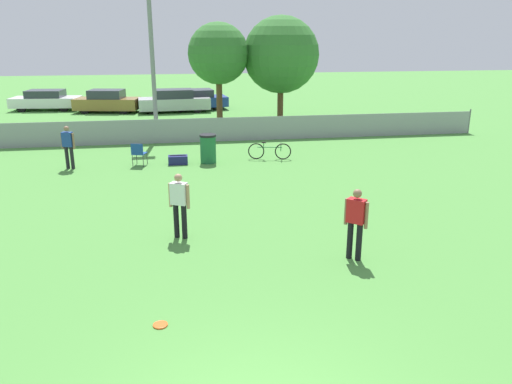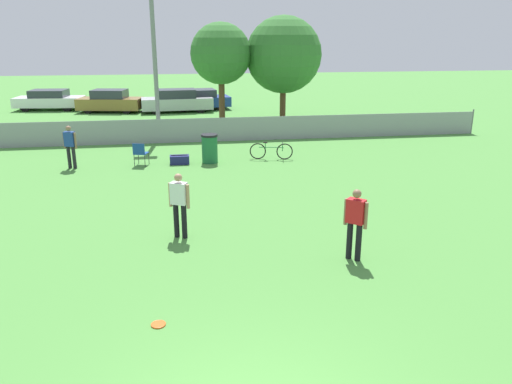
{
  "view_description": "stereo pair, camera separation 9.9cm",
  "coord_description": "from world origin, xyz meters",
  "px_view_note": "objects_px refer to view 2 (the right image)",
  "views": [
    {
      "loc": [
        -0.83,
        -4.83,
        4.75
      ],
      "look_at": [
        1.05,
        6.72,
        1.05
      ],
      "focal_mm": 35.0,
      "sensor_mm": 36.0,
      "label": 1
    },
    {
      "loc": [
        -0.73,
        -4.84,
        4.75
      ],
      "look_at": [
        1.05,
        6.72,
        1.05
      ],
      "focal_mm": 35.0,
      "sensor_mm": 36.0,
      "label": 2
    }
  ],
  "objects_px": {
    "parked_car_tan": "(110,101)",
    "player_thrower_red": "(355,220)",
    "bicycle_sideline": "(271,151)",
    "gear_bag_sideline": "(180,160)",
    "parked_car_silver": "(177,101)",
    "player_receiver_white": "(179,201)",
    "light_pole": "(154,41)",
    "tree_far_right": "(283,55)",
    "frisbee_disc": "(158,324)",
    "parked_car_white": "(50,100)",
    "parked_car_blue": "(200,99)",
    "trash_bin": "(210,148)",
    "folding_chair_sideline": "(140,152)",
    "spectator_in_blue": "(70,144)",
    "tree_near_pole": "(221,54)"
  },
  "relations": [
    {
      "from": "player_receiver_white",
      "to": "parked_car_silver",
      "type": "relative_size",
      "value": 0.35
    },
    {
      "from": "bicycle_sideline",
      "to": "player_receiver_white",
      "type": "bearing_deg",
      "value": -103.92
    },
    {
      "from": "tree_far_right",
      "to": "trash_bin",
      "type": "bearing_deg",
      "value": -119.55
    },
    {
      "from": "player_receiver_white",
      "to": "parked_car_blue",
      "type": "bearing_deg",
      "value": 113.25
    },
    {
      "from": "gear_bag_sideline",
      "to": "folding_chair_sideline",
      "type": "bearing_deg",
      "value": -179.23
    },
    {
      "from": "player_receiver_white",
      "to": "frisbee_disc",
      "type": "distance_m",
      "value": 3.99
    },
    {
      "from": "tree_near_pole",
      "to": "bicycle_sideline",
      "type": "relative_size",
      "value": 3.2
    },
    {
      "from": "tree_near_pole",
      "to": "spectator_in_blue",
      "type": "bearing_deg",
      "value": -128.56
    },
    {
      "from": "gear_bag_sideline",
      "to": "parked_car_tan",
      "type": "height_order",
      "value": "parked_car_tan"
    },
    {
      "from": "frisbee_disc",
      "to": "parked_car_tan",
      "type": "xyz_separation_m",
      "value": [
        -3.81,
        25.49,
        0.66
      ]
    },
    {
      "from": "parked_car_white",
      "to": "parked_car_tan",
      "type": "height_order",
      "value": "parked_car_tan"
    },
    {
      "from": "trash_bin",
      "to": "parked_car_white",
      "type": "height_order",
      "value": "parked_car_white"
    },
    {
      "from": "parked_car_tan",
      "to": "player_thrower_red",
      "type": "bearing_deg",
      "value": -60.38
    },
    {
      "from": "folding_chair_sideline",
      "to": "parked_car_silver",
      "type": "distance_m",
      "value": 13.76
    },
    {
      "from": "parked_car_tan",
      "to": "bicycle_sideline",
      "type": "bearing_deg",
      "value": -49.98
    },
    {
      "from": "light_pole",
      "to": "tree_far_right",
      "type": "xyz_separation_m",
      "value": [
        6.61,
        2.76,
        -0.73
      ]
    },
    {
      "from": "player_receiver_white",
      "to": "player_thrower_red",
      "type": "distance_m",
      "value": 4.18
    },
    {
      "from": "player_thrower_red",
      "to": "parked_car_silver",
      "type": "relative_size",
      "value": 0.35
    },
    {
      "from": "tree_far_right",
      "to": "parked_car_blue",
      "type": "bearing_deg",
      "value": 122.73
    },
    {
      "from": "light_pole",
      "to": "bicycle_sideline",
      "type": "distance_m",
      "value": 7.94
    },
    {
      "from": "light_pole",
      "to": "parked_car_tan",
      "type": "bearing_deg",
      "value": 110.22
    },
    {
      "from": "parked_car_tan",
      "to": "parked_car_blue",
      "type": "distance_m",
      "value": 5.71
    },
    {
      "from": "tree_far_right",
      "to": "trash_bin",
      "type": "height_order",
      "value": "tree_far_right"
    },
    {
      "from": "tree_near_pole",
      "to": "spectator_in_blue",
      "type": "xyz_separation_m",
      "value": [
        -6.28,
        -7.88,
        -2.89
      ]
    },
    {
      "from": "gear_bag_sideline",
      "to": "parked_car_white",
      "type": "height_order",
      "value": "parked_car_white"
    },
    {
      "from": "folding_chair_sideline",
      "to": "bicycle_sideline",
      "type": "height_order",
      "value": "folding_chair_sideline"
    },
    {
      "from": "parked_car_white",
      "to": "parked_car_blue",
      "type": "relative_size",
      "value": 1.08
    },
    {
      "from": "spectator_in_blue",
      "to": "light_pole",
      "type": "bearing_deg",
      "value": -100.4
    },
    {
      "from": "folding_chair_sideline",
      "to": "parked_car_white",
      "type": "height_order",
      "value": "parked_car_white"
    },
    {
      "from": "parked_car_white",
      "to": "parked_car_silver",
      "type": "height_order",
      "value": "parked_car_silver"
    },
    {
      "from": "parked_car_silver",
      "to": "tree_near_pole",
      "type": "bearing_deg",
      "value": -71.7
    },
    {
      "from": "player_thrower_red",
      "to": "bicycle_sideline",
      "type": "height_order",
      "value": "player_thrower_red"
    },
    {
      "from": "tree_far_right",
      "to": "folding_chair_sideline",
      "type": "relative_size",
      "value": 6.58
    },
    {
      "from": "frisbee_disc",
      "to": "bicycle_sideline",
      "type": "distance_m",
      "value": 12.11
    },
    {
      "from": "player_thrower_red",
      "to": "parked_car_tan",
      "type": "distance_m",
      "value": 24.8
    },
    {
      "from": "player_receiver_white",
      "to": "bicycle_sideline",
      "type": "relative_size",
      "value": 0.96
    },
    {
      "from": "trash_bin",
      "to": "parked_car_white",
      "type": "xyz_separation_m",
      "value": [
        -9.48,
        15.83,
        0.1
      ]
    },
    {
      "from": "tree_near_pole",
      "to": "parked_car_white",
      "type": "height_order",
      "value": "tree_near_pole"
    },
    {
      "from": "spectator_in_blue",
      "to": "frisbee_disc",
      "type": "distance_m",
      "value": 11.72
    },
    {
      "from": "light_pole",
      "to": "parked_car_silver",
      "type": "xyz_separation_m",
      "value": [
        0.9,
        8.43,
        -3.76
      ]
    },
    {
      "from": "tree_near_pole",
      "to": "parked_car_blue",
      "type": "bearing_deg",
      "value": 97.56
    },
    {
      "from": "bicycle_sideline",
      "to": "gear_bag_sideline",
      "type": "xyz_separation_m",
      "value": [
        -3.61,
        -0.19,
        -0.17
      ]
    },
    {
      "from": "frisbee_disc",
      "to": "folding_chair_sideline",
      "type": "height_order",
      "value": "folding_chair_sideline"
    },
    {
      "from": "light_pole",
      "to": "tree_far_right",
      "type": "distance_m",
      "value": 7.2
    },
    {
      "from": "tree_far_right",
      "to": "player_receiver_white",
      "type": "xyz_separation_m",
      "value": [
        -5.7,
        -15.34,
        -2.79
      ]
    },
    {
      "from": "spectator_in_blue",
      "to": "parked_car_tan",
      "type": "distance_m",
      "value": 14.34
    },
    {
      "from": "light_pole",
      "to": "player_thrower_red",
      "type": "distance_m",
      "value": 15.57
    },
    {
      "from": "trash_bin",
      "to": "parked_car_tan",
      "type": "height_order",
      "value": "parked_car_tan"
    },
    {
      "from": "folding_chair_sideline",
      "to": "parked_car_white",
      "type": "relative_size",
      "value": 0.2
    },
    {
      "from": "frisbee_disc",
      "to": "gear_bag_sideline",
      "type": "xyz_separation_m",
      "value": [
        0.45,
        11.21,
        0.15
      ]
    }
  ]
}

